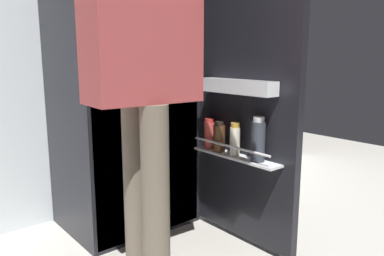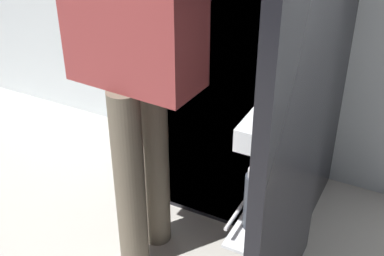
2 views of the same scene
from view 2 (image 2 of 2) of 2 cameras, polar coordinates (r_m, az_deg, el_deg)
refrigerator at (r=2.18m, az=7.49°, el=10.08°), size 0.74×1.24×1.69m
person at (r=1.78m, az=-6.19°, el=9.90°), size 0.55×0.80×1.62m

